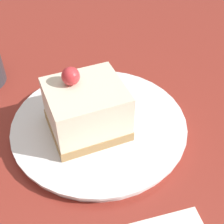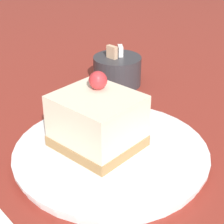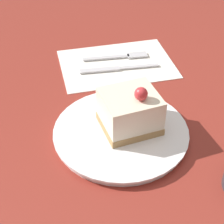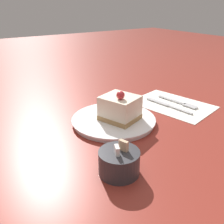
{
  "view_description": "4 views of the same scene",
  "coord_description": "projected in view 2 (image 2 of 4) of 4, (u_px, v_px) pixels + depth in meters",
  "views": [
    {
      "loc": [
        -0.33,
        0.02,
        0.32
      ],
      "look_at": [
        -0.03,
        0.01,
        0.04
      ],
      "focal_mm": 50.0,
      "sensor_mm": 36.0,
      "label": 1
    },
    {
      "loc": [
        -0.21,
        -0.32,
        0.28
      ],
      "look_at": [
        -0.01,
        0.05,
        0.05
      ],
      "focal_mm": 60.0,
      "sensor_mm": 36.0,
      "label": 2
    },
    {
      "loc": [
        0.48,
        0.01,
        0.47
      ],
      "look_at": [
        -0.02,
        0.01,
        0.06
      ],
      "focal_mm": 60.0,
      "sensor_mm": 36.0,
      "label": 3
    },
    {
      "loc": [
        0.34,
        0.57,
        0.33
      ],
      "look_at": [
        -0.01,
        0.04,
        0.04
      ],
      "focal_mm": 40.0,
      "sensor_mm": 36.0,
      "label": 4
    }
  ],
  "objects": [
    {
      "name": "ground_plane",
      "position": [
        137.0,
        165.0,
        0.46
      ],
      "size": [
        4.0,
        4.0,
        0.0
      ],
      "primitive_type": "plane",
      "color": "maroon"
    },
    {
      "name": "plate",
      "position": [
        111.0,
        153.0,
        0.47
      ],
      "size": [
        0.24,
        0.24,
        0.02
      ],
      "color": "white",
      "rests_on": "ground_plane"
    },
    {
      "name": "cake_slice",
      "position": [
        97.0,
        121.0,
        0.46
      ],
      "size": [
        0.12,
        0.12,
        0.09
      ],
      "rotation": [
        0.0,
        0.0,
        0.35
      ],
      "color": "#AD8451",
      "rests_on": "plate"
    },
    {
      "name": "sugar_bowl",
      "position": [
        117.0,
        70.0,
        0.67
      ],
      "size": [
        0.09,
        0.09,
        0.07
      ],
      "color": "#333338",
      "rests_on": "ground_plane"
    }
  ]
}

